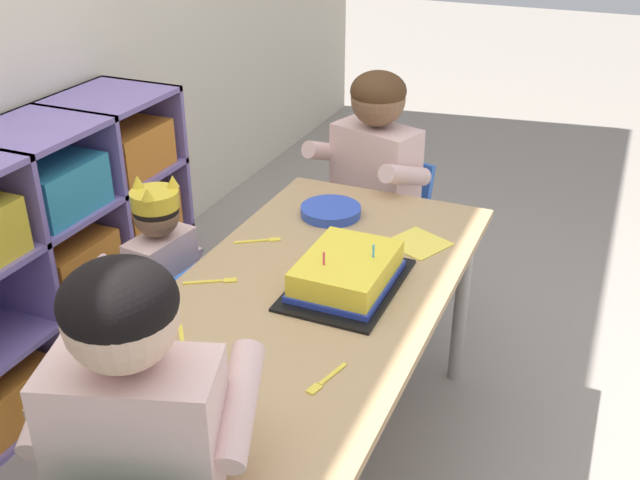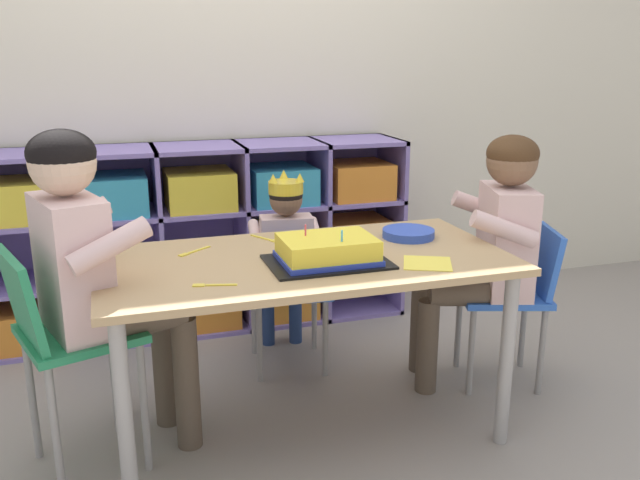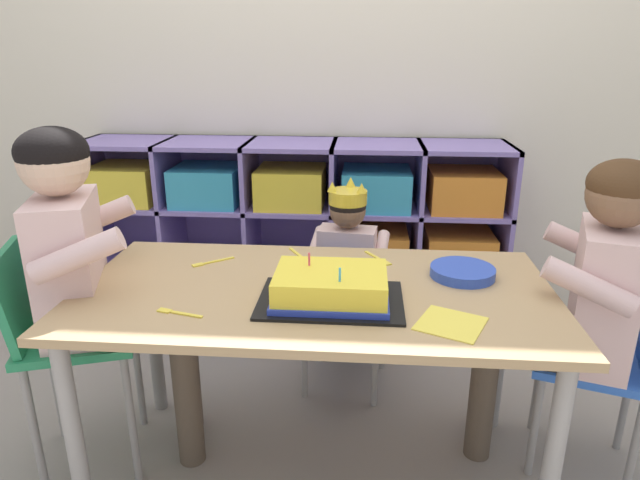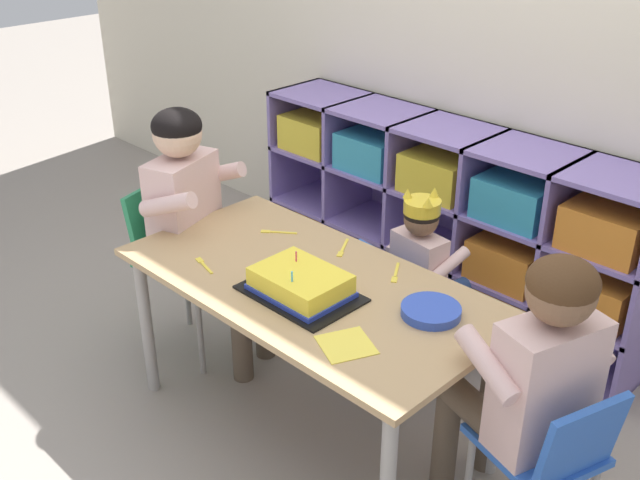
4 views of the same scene
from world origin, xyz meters
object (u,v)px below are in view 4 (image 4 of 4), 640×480
Objects in this scene: fork_scattered_mid_table at (276,232)px; activity_table at (309,299)px; adult_helper_seated at (197,210)px; fork_near_child_seat at (396,274)px; guest_at_table_side at (532,369)px; paper_plate_stack at (431,311)px; classroom_chair_blue at (404,303)px; fork_near_cake_tray at (343,249)px; fork_at_table_front_edge at (204,264)px; classroom_chair_guest_side at (549,452)px; child_with_crown at (426,263)px; birthday_cake_on_tray at (301,285)px; classroom_chair_adult_side at (178,251)px.

activity_table is at bearing -62.96° from fork_scattered_mid_table.
fork_near_child_seat is (0.84, 0.21, -0.04)m from adult_helper_seated.
paper_plate_stack is at bearing -70.20° from guest_at_table_side.
classroom_chair_blue is 0.89m from adult_helper_seated.
fork_near_cake_tray is 1.01× the size of fork_at_table_front_edge.
fork_near_cake_tray reaches higher than classroom_chair_guest_side.
child_with_crown is 0.83× the size of guest_at_table_side.
activity_table is 0.67m from adult_helper_seated.
paper_plate_stack is at bearing 28.15° from birthday_cake_on_tray.
adult_helper_seated is at bearing -69.88° from classroom_chair_guest_side.
fork_at_table_front_edge is at bearing -59.35° from classroom_chair_guest_side.
classroom_chair_blue is at bearing 90.67° from child_with_crown.
adult_helper_seated is at bearing 43.11° from child_with_crown.
classroom_chair_guest_side is at bearing -129.37° from fork_near_cake_tray.
fork_at_table_front_edge is at bearing -158.29° from paper_plate_stack.
child_with_crown is 0.59m from fork_scattered_mid_table.
classroom_chair_adult_side is (-0.84, -0.46, 0.09)m from classroom_chair_blue.
classroom_chair_adult_side is 0.68× the size of adult_helper_seated.
fork_near_child_seat is at bearing -94.14° from adult_helper_seated.
paper_plate_stack is (-0.36, -0.01, 0.04)m from guest_at_table_side.
classroom_chair_adult_side is at bearing -68.80° from classroom_chair_guest_side.
guest_at_table_side is 1.17m from fork_at_table_front_edge.
child_with_crown is at bearing -72.38° from adult_helper_seated.
adult_helper_seated reaches higher than activity_table.
birthday_cake_on_tray is at bearing 29.60° from fork_at_table_front_edge.
classroom_chair_adult_side reaches higher than paper_plate_stack.
child_with_crown reaches higher than classroom_chair_blue.
child_with_crown is at bearing 87.43° from birthday_cake_on_tray.
activity_table is at bearing -164.55° from paper_plate_stack.
guest_at_table_side reaches higher than classroom_chair_adult_side.
classroom_chair_adult_side is 0.24m from adult_helper_seated.
guest_at_table_side is (0.71, -0.43, 0.09)m from child_with_crown.
child_with_crown is 6.74× the size of fork_near_child_seat.
adult_helper_seated is at bearing 160.87° from fork_at_table_front_edge.
fork_scattered_mid_table is at bearing -75.58° from classroom_chair_guest_side.
guest_at_table_side is 7.76× the size of fork_at_table_front_edge.
classroom_chair_blue is at bearing 88.25° from birthday_cake_on_tray.
adult_helper_seated is at bearing -90.00° from classroom_chair_adult_side.
classroom_chair_guest_side is 4.96× the size of fork_at_table_front_edge.
child_with_crown is (0.08, 0.56, -0.05)m from activity_table.
activity_table is 0.15m from birthday_cake_on_tray.
child_with_crown is 0.36m from fork_near_child_seat.
fork_scattered_mid_table is 0.54m from fork_near_child_seat.
fork_at_table_front_edge is 1.04× the size of fork_near_child_seat.
fork_scattered_mid_table is at bearing 147.69° from birthday_cake_on_tray.
fork_near_cake_tray is (-0.14, -0.21, 0.26)m from classroom_chair_blue.
fork_near_cake_tray is at bearing 165.64° from paper_plate_stack.
activity_table is 10.36× the size of fork_near_cake_tray.
fork_at_table_front_edge and fork_near_child_seat have the same top height.
classroom_chair_adult_side reaches higher than fork_near_child_seat.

